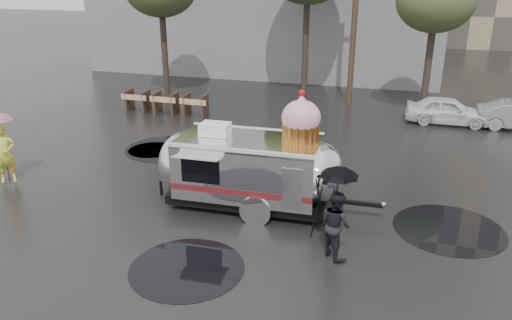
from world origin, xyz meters
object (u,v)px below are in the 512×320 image
(person_left, at_px, (5,154))
(tripod, at_px, (324,203))
(person_right, at_px, (336,224))
(airstream_trailer, at_px, (252,165))

(person_left, distance_m, tripod, 10.30)
(person_right, bearing_deg, tripod, -17.32)
(airstream_trailer, xyz_separation_m, person_left, (-8.03, -0.56, -0.31))
(tripod, bearing_deg, person_left, -179.32)
(person_left, relative_size, person_right, 1.13)
(person_right, xyz_separation_m, tripod, (-0.41, 0.80, 0.13))
(airstream_trailer, bearing_deg, person_right, -38.71)
(person_left, distance_m, person_right, 10.79)
(airstream_trailer, xyz_separation_m, tripod, (2.25, -1.19, -0.29))
(airstream_trailer, bearing_deg, person_left, -177.97)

